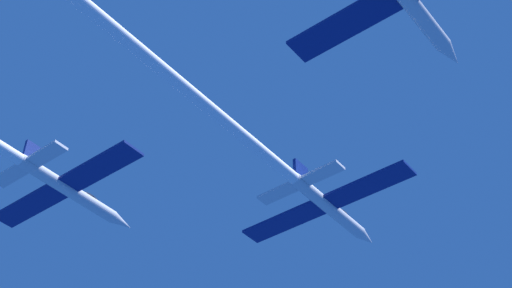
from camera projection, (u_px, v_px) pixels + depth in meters
jet_lead at (263, 152)px, 68.74m from camera, size 19.19×46.02×3.18m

